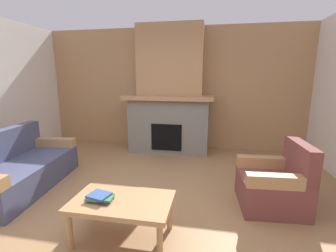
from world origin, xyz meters
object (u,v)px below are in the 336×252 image
at_px(armchair, 275,184).
at_px(fireplace, 170,98).
at_px(couch, 18,170).
at_px(coffee_table, 122,205).

bearing_deg(armchair, fireplace, 129.38).
distance_m(fireplace, armchair, 2.88).
distance_m(fireplace, couch, 3.07).
bearing_deg(coffee_table, armchair, 29.68).
bearing_deg(coffee_table, fireplace, 91.43).
distance_m(fireplace, coffee_table, 3.17).
distance_m(couch, armchair, 3.59).
distance_m(armchair, coffee_table, 1.92).
relative_size(armchair, coffee_table, 0.85).
bearing_deg(fireplace, coffee_table, -88.57).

